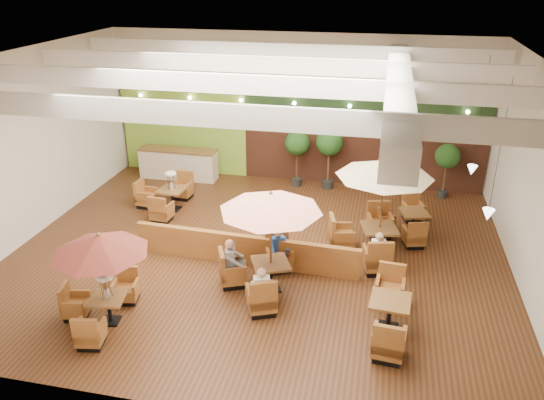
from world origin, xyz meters
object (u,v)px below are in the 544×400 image
(booth_divider, at_px, (245,250))
(table_1, at_px, (268,220))
(table_2, at_px, (380,187))
(topiary_1, at_px, (329,145))
(service_counter, at_px, (179,164))
(topiary_0, at_px, (297,145))
(diner_4, at_px, (378,248))
(table_4, at_px, (389,315))
(table_5, at_px, (404,222))
(diner_0, at_px, (262,285))
(diner_1, at_px, (279,246))
(diner_2, at_px, (232,259))
(table_0, at_px, (100,259))
(diner_3, at_px, (378,248))
(topiary_2, at_px, (447,158))
(table_3, at_px, (166,196))

(booth_divider, bearing_deg, table_1, -47.33)
(table_2, relative_size, topiary_1, 1.30)
(service_counter, xyz_separation_m, table_2, (7.70, -4.34, 1.48))
(topiary_0, xyz_separation_m, diner_4, (3.17, -5.60, -0.84))
(table_4, xyz_separation_m, topiary_1, (-2.34, 8.04, 1.32))
(table_5, height_order, diner_0, diner_0)
(booth_divider, xyz_separation_m, table_2, (3.53, 1.40, 1.62))
(table_1, distance_m, diner_1, 1.60)
(diner_0, xyz_separation_m, diner_1, (-0.00, 2.01, -0.02))
(booth_divider, bearing_deg, diner_2, -88.69)
(table_4, relative_size, diner_1, 3.73)
(booth_divider, relative_size, table_4, 2.37)
(topiary_1, relative_size, diner_1, 3.15)
(booth_divider, xyz_separation_m, diner_1, (0.98, -0.08, 0.29))
(table_0, distance_m, table_2, 7.55)
(diner_2, bearing_deg, topiary_1, 152.95)
(topiary_0, bearing_deg, topiary_1, 0.00)
(diner_4, bearing_deg, service_counter, 136.77)
(table_2, relative_size, table_5, 1.18)
(table_2, bearing_deg, topiary_0, 110.18)
(booth_divider, distance_m, topiary_1, 6.28)
(table_0, bearing_deg, diner_3, 19.80)
(topiary_0, relative_size, diner_2, 2.49)
(diner_0, bearing_deg, booth_divider, 98.66)
(table_4, distance_m, topiary_1, 8.47)
(diner_1, height_order, diner_3, same)
(table_2, height_order, table_4, table_2)
(table_4, xyz_separation_m, diner_4, (-0.35, 2.43, 0.36))
(service_counter, height_order, diner_3, diner_3)
(table_5, distance_m, diner_1, 4.54)
(table_5, bearing_deg, service_counter, 144.82)
(table_1, bearing_deg, table_0, -171.40)
(topiary_1, height_order, topiary_2, topiary_1)
(table_0, bearing_deg, diner_4, 19.80)
(topiary_0, relative_size, diner_4, 2.79)
(table_2, bearing_deg, table_4, -97.11)
(topiary_2, bearing_deg, table_4, -102.49)
(service_counter, bearing_deg, booth_divider, -54.01)
(table_0, bearing_deg, table_4, -0.74)
(table_0, bearing_deg, service_counter, 90.32)
(diner_0, relative_size, diner_4, 1.03)
(diner_2, bearing_deg, diner_4, 97.50)
(booth_divider, xyz_separation_m, table_1, (0.91, -1.09, 1.53))
(table_0, distance_m, diner_4, 7.07)
(table_4, bearing_deg, diner_1, 150.61)
(service_counter, relative_size, topiary_2, 1.50)
(booth_divider, relative_size, table_3, 2.51)
(service_counter, distance_m, table_2, 8.96)
(diner_4, bearing_deg, booth_divider, 176.97)
(diner_1, bearing_deg, topiary_1, -123.91)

